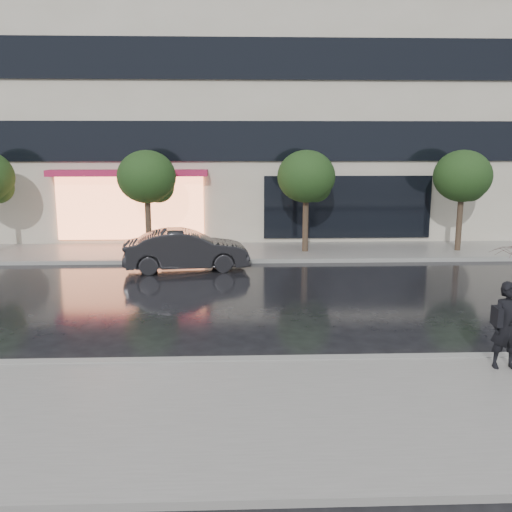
{
  "coord_description": "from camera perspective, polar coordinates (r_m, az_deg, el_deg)",
  "views": [
    {
      "loc": [
        0.29,
        -11.6,
        4.36
      ],
      "look_at": [
        0.83,
        2.87,
        1.4
      ],
      "focal_mm": 40.0,
      "sensor_mm": 36.0,
      "label": 1
    }
  ],
  "objects": [
    {
      "name": "curb_far",
      "position": [
        20.56,
        -2.91,
        -0.5
      ],
      "size": [
        60.0,
        0.25,
        0.14
      ],
      "primitive_type": "cube",
      "color": "gray",
      "rests_on": "ground"
    },
    {
      "name": "parked_car",
      "position": [
        19.46,
        -7.0,
        0.6
      ],
      "size": [
        4.34,
        2.0,
        1.38
      ],
      "primitive_type": "imported",
      "rotation": [
        0.0,
        0.0,
        1.7
      ],
      "color": "black",
      "rests_on": "ground"
    },
    {
      "name": "curb_near",
      "position": [
        11.44,
        -3.49,
        -10.5
      ],
      "size": [
        60.0,
        0.25,
        0.14
      ],
      "primitive_type": "cube",
      "color": "gray",
      "rests_on": "ground"
    },
    {
      "name": "tree_mid_west",
      "position": [
        21.92,
        -10.71,
        7.6
      ],
      "size": [
        2.2,
        2.2,
        3.99
      ],
      "color": "#33261C",
      "rests_on": "ground"
    },
    {
      "name": "ground",
      "position": [
        12.4,
        -3.39,
        -9.06
      ],
      "size": [
        120.0,
        120.0,
        0.0
      ],
      "primitive_type": "plane",
      "color": "black",
      "rests_on": "ground"
    },
    {
      "name": "office_building",
      "position": [
        29.93,
        -2.86,
        20.47
      ],
      "size": [
        30.0,
        12.76,
        18.0
      ],
      "color": "#BEB5A0",
      "rests_on": "ground"
    },
    {
      "name": "tree_mid_east",
      "position": [
        21.85,
        5.19,
        7.74
      ],
      "size": [
        2.2,
        2.2,
        3.99
      ],
      "color": "#33261C",
      "rests_on": "ground"
    },
    {
      "name": "sidewalk_far",
      "position": [
        22.27,
        -2.85,
        0.41
      ],
      "size": [
        60.0,
        3.5,
        0.12
      ],
      "primitive_type": "cube",
      "color": "slate",
      "rests_on": "ground"
    },
    {
      "name": "sidewalk_near",
      "position": [
        9.4,
        -3.81,
        -15.71
      ],
      "size": [
        60.0,
        4.5,
        0.12
      ],
      "primitive_type": "cube",
      "color": "slate",
      "rests_on": "ground"
    },
    {
      "name": "tree_far_east",
      "position": [
        23.39,
        20.06,
        7.34
      ],
      "size": [
        2.2,
        2.2,
        3.99
      ],
      "color": "#33261C",
      "rests_on": "ground"
    }
  ]
}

